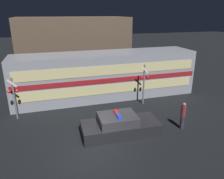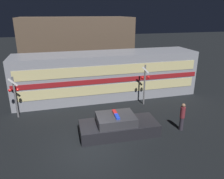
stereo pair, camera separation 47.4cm
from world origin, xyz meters
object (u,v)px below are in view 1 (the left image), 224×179
object	(u,v)px
pedestrian	(183,116)
crossing_signal_near	(144,82)
police_car	(120,126)
train	(106,75)

from	to	relation	value
pedestrian	crossing_signal_near	world-z (taller)	crossing_signal_near
police_car	crossing_signal_near	world-z (taller)	crossing_signal_near
police_car	train	bearing A→B (deg)	84.18
train	crossing_signal_near	distance (m)	3.36
train	pedestrian	bearing A→B (deg)	-66.29
crossing_signal_near	police_car	bearing A→B (deg)	-131.12
police_car	pedestrian	world-z (taller)	pedestrian
police_car	crossing_signal_near	size ratio (longest dim) A/B	1.47
train	pedestrian	xyz separation A→B (m)	(2.93, -6.66, -0.96)
train	police_car	world-z (taller)	train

